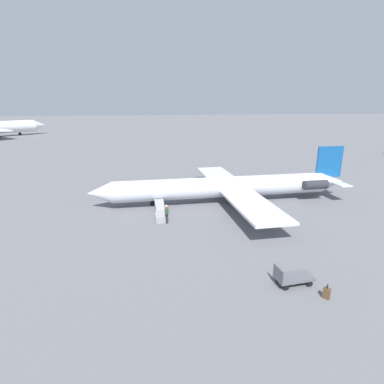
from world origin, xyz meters
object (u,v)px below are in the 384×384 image
at_px(airplane_main, 230,186).
at_px(boarding_stairs, 161,215).
at_px(passenger, 167,213).
at_px(luggage_cart, 292,277).
at_px(suitcase, 327,293).

height_order(airplane_main, boarding_stairs, airplane_main).
height_order(passenger, luggage_cart, passenger).
bearing_deg(luggage_cart, passenger, -63.35).
relative_size(boarding_stairs, passenger, 2.32).
distance_m(boarding_stairs, luggage_cart, 13.95).
xyz_separation_m(airplane_main, luggage_cart, (1.46, 15.86, -1.28)).
bearing_deg(luggage_cart, suitcase, 123.40).
bearing_deg(airplane_main, passenger, 33.99).
distance_m(airplane_main, suitcase, 17.54).
bearing_deg(passenger, airplane_main, -56.01).
xyz_separation_m(boarding_stairs, luggage_cart, (-6.44, 12.37, 0.11)).
bearing_deg(boarding_stairs, passenger, -163.40).
relative_size(luggage_cart, suitcase, 2.55).
height_order(airplane_main, passenger, airplane_main).
bearing_deg(passenger, suitcase, -148.99).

